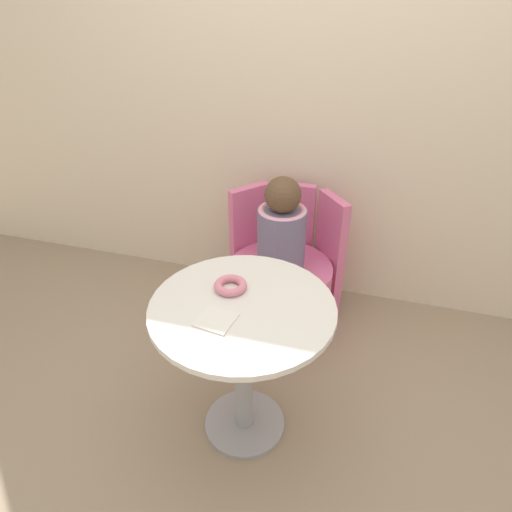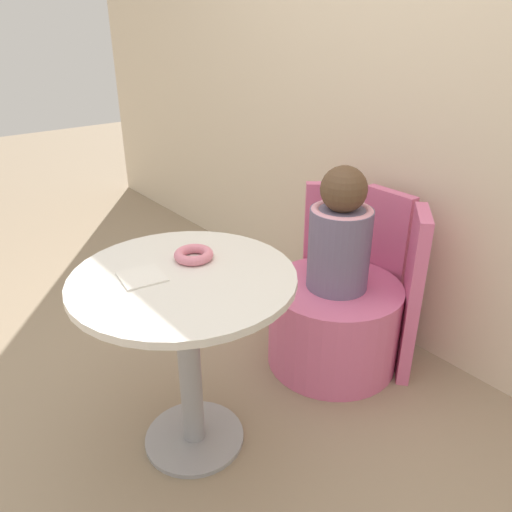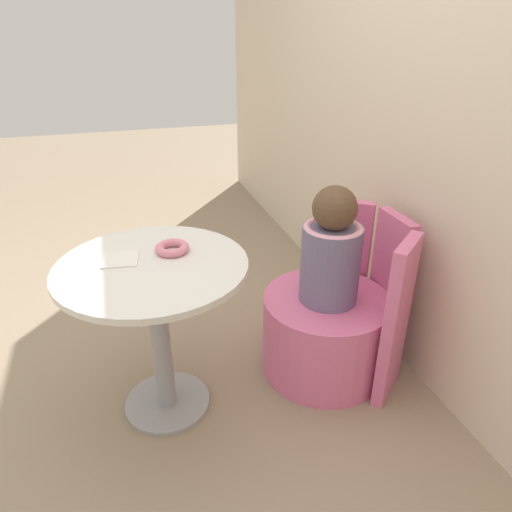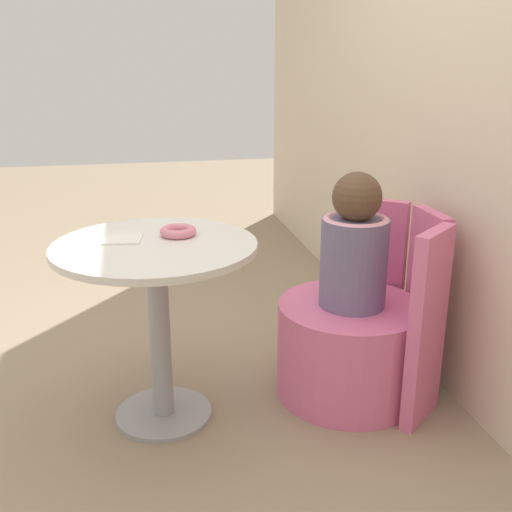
# 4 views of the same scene
# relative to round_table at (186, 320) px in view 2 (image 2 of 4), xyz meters

# --- Properties ---
(ground_plane) EXTENTS (12.00, 12.00, 0.00)m
(ground_plane) POSITION_rel_round_table_xyz_m (0.05, 0.04, -0.52)
(ground_plane) COLOR gray
(back_wall) EXTENTS (6.00, 0.06, 2.40)m
(back_wall) POSITION_rel_round_table_xyz_m (0.05, 1.17, 0.68)
(back_wall) COLOR beige
(back_wall) RESTS_ON ground_plane
(round_table) EXTENTS (0.71, 0.71, 0.68)m
(round_table) POSITION_rel_round_table_xyz_m (0.00, 0.00, 0.00)
(round_table) COLOR #99999E
(round_table) RESTS_ON ground_plane
(tub_chair) EXTENTS (0.57, 0.57, 0.38)m
(tub_chair) POSITION_rel_round_table_xyz_m (-0.02, 0.74, -0.33)
(tub_chair) COLOR #DB6693
(tub_chair) RESTS_ON ground_plane
(booth_backrest) EXTENTS (0.67, 0.24, 0.74)m
(booth_backrest) POSITION_rel_round_table_xyz_m (-0.02, 0.97, -0.15)
(booth_backrest) COLOR #DB6693
(booth_backrest) RESTS_ON ground_plane
(child_figure) EXTENTS (0.25, 0.25, 0.52)m
(child_figure) POSITION_rel_round_table_xyz_m (-0.02, 0.74, 0.10)
(child_figure) COLOR slate
(child_figure) RESTS_ON tub_chair
(donut) EXTENTS (0.13, 0.13, 0.03)m
(donut) POSITION_rel_round_table_xyz_m (-0.08, 0.09, 0.18)
(donut) COLOR pink
(donut) RESTS_ON round_table
(paper_napkin) EXTENTS (0.15, 0.15, 0.01)m
(paper_napkin) POSITION_rel_round_table_xyz_m (-0.07, -0.11, 0.17)
(paper_napkin) COLOR silver
(paper_napkin) RESTS_ON round_table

